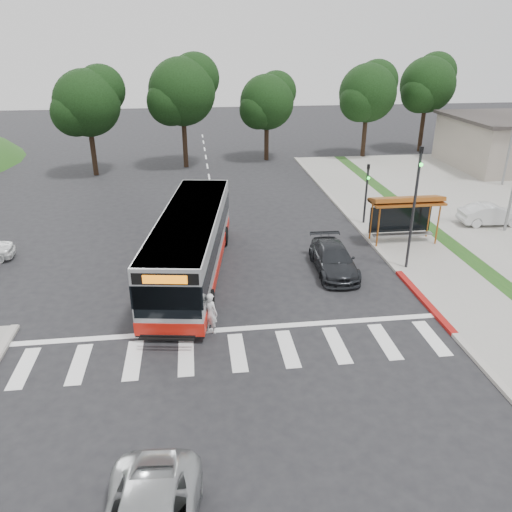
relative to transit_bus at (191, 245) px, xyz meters
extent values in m
plane|color=black|center=(1.64, -2.26, -1.66)|extent=(140.00, 140.00, 0.00)
cube|color=gray|center=(12.64, 5.74, -1.60)|extent=(4.00, 40.00, 0.12)
cube|color=#9E9991|center=(10.64, 5.74, -1.58)|extent=(0.30, 40.00, 0.15)
cube|color=maroon|center=(10.64, -4.26, -1.58)|extent=(0.32, 6.00, 0.15)
cube|color=silver|center=(1.64, -7.26, -1.65)|extent=(18.00, 2.60, 0.01)
cylinder|color=#9C501A|center=(10.64, 2.14, -0.39)|extent=(0.10, 0.10, 2.30)
cylinder|color=#9C501A|center=(14.24, 2.14, -0.39)|extent=(0.10, 0.10, 2.30)
cylinder|color=#9C501A|center=(10.64, 3.34, -0.39)|extent=(0.10, 0.10, 2.30)
cylinder|color=#9C501A|center=(14.24, 3.34, -0.39)|extent=(0.10, 0.10, 2.30)
cube|color=#9C501A|center=(12.44, 2.74, 0.91)|extent=(4.20, 1.60, 0.12)
cube|color=#9C501A|center=(12.44, 2.79, 1.06)|extent=(4.20, 1.32, 0.51)
cube|color=black|center=(12.44, 3.34, -0.34)|extent=(3.80, 0.06, 1.60)
cube|color=gray|center=(12.44, 2.74, -1.09)|extent=(3.60, 0.40, 0.08)
cylinder|color=black|center=(11.24, -0.76, 1.59)|extent=(0.14, 0.14, 6.50)
imported|color=black|center=(11.24, -0.76, 4.34)|extent=(0.16, 0.20, 1.00)
sphere|color=#19E533|center=(11.24, -0.94, 3.99)|extent=(0.18, 0.18, 0.18)
cylinder|color=black|center=(11.24, 6.24, 0.34)|extent=(0.14, 0.14, 4.00)
imported|color=black|center=(11.24, 6.24, 1.84)|extent=(0.16, 0.20, 1.00)
sphere|color=#19E533|center=(11.24, 6.06, 1.49)|extent=(0.18, 0.18, 0.18)
cylinder|color=black|center=(17.64, 25.74, 0.64)|extent=(0.44, 0.44, 4.40)
sphere|color=black|center=(17.64, 25.74, 4.64)|extent=(5.60, 5.60, 5.60)
sphere|color=black|center=(18.76, 26.58, 5.64)|extent=(4.20, 4.20, 4.20)
sphere|color=black|center=(16.66, 25.04, 3.94)|extent=(3.92, 3.92, 3.92)
cylinder|color=black|center=(24.64, 27.74, 0.76)|extent=(0.44, 0.44, 4.84)
sphere|color=black|center=(24.64, 27.74, 5.16)|extent=(5.60, 5.60, 5.60)
sphere|color=black|center=(25.76, 28.58, 6.26)|extent=(4.20, 4.20, 4.20)
sphere|color=black|center=(23.66, 27.04, 4.39)|extent=(3.92, 3.92, 3.92)
cylinder|color=black|center=(-0.36, 23.74, 0.76)|extent=(0.44, 0.44, 4.84)
sphere|color=black|center=(-0.36, 23.74, 5.16)|extent=(6.00, 6.00, 6.00)
sphere|color=black|center=(0.84, 24.64, 6.26)|extent=(4.50, 4.50, 4.50)
sphere|color=black|center=(-1.41, 22.99, 4.39)|extent=(4.20, 4.20, 4.20)
cylinder|color=black|center=(7.64, 25.74, 0.32)|extent=(0.44, 0.44, 3.96)
sphere|color=black|center=(7.64, 25.74, 3.92)|extent=(5.20, 5.20, 5.20)
sphere|color=black|center=(8.68, 26.52, 4.82)|extent=(3.90, 3.90, 3.90)
sphere|color=black|center=(6.73, 25.09, 3.29)|extent=(3.64, 3.64, 3.64)
cylinder|color=black|center=(-8.36, 21.74, 0.54)|extent=(0.44, 0.44, 4.40)
sphere|color=black|center=(-8.36, 21.74, 4.54)|extent=(5.60, 5.60, 5.60)
sphere|color=black|center=(-7.24, 22.58, 5.54)|extent=(4.20, 4.20, 4.20)
sphere|color=black|center=(-9.34, 21.04, 3.84)|extent=(3.92, 3.92, 3.92)
imported|color=silver|center=(0.70, -5.63, -0.76)|extent=(0.78, 0.75, 1.80)
imported|color=#222427|center=(7.31, -0.54, -0.96)|extent=(2.13, 4.89, 1.40)
imported|color=silver|center=(19.32, 4.92, -0.88)|extent=(4.16, 1.65, 1.35)
camera|label=1|loc=(0.29, -23.55, 9.64)|focal=35.00mm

